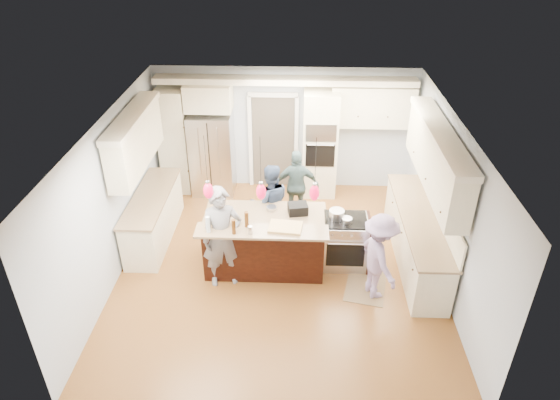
# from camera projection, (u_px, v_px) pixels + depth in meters

# --- Properties ---
(ground_plane) EXTENTS (6.00, 6.00, 0.00)m
(ground_plane) POSITION_uv_depth(u_px,v_px,m) (279.00, 266.00, 8.84)
(ground_plane) COLOR olive
(ground_plane) RESTS_ON ground
(room_shell) EXTENTS (5.54, 6.04, 2.72)m
(room_shell) POSITION_uv_depth(u_px,v_px,m) (279.00, 175.00, 7.91)
(room_shell) COLOR #B2BCC6
(room_shell) RESTS_ON ground
(refrigerator) EXTENTS (0.90, 0.70, 1.80)m
(refrigerator) POSITION_uv_depth(u_px,v_px,m) (212.00, 154.00, 10.70)
(refrigerator) COLOR #B7B7BC
(refrigerator) RESTS_ON ground
(oven_column) EXTENTS (0.72, 0.69, 2.30)m
(oven_column) POSITION_uv_depth(u_px,v_px,m) (320.00, 145.00, 10.52)
(oven_column) COLOR beige
(oven_column) RESTS_ON ground
(back_upper_cabinets) EXTENTS (5.30, 0.61, 2.54)m
(back_upper_cabinets) POSITION_uv_depth(u_px,v_px,m) (249.00, 119.00, 10.38)
(back_upper_cabinets) COLOR beige
(back_upper_cabinets) RESTS_ON ground
(right_counter_run) EXTENTS (0.64, 3.10, 2.51)m
(right_counter_run) POSITION_uv_depth(u_px,v_px,m) (423.00, 209.00, 8.48)
(right_counter_run) COLOR beige
(right_counter_run) RESTS_ON ground
(left_cabinets) EXTENTS (0.64, 2.30, 2.51)m
(left_cabinets) POSITION_uv_depth(u_px,v_px,m) (147.00, 189.00, 9.07)
(left_cabinets) COLOR beige
(left_cabinets) RESTS_ON ground
(kitchen_island) EXTENTS (2.10, 1.46, 1.12)m
(kitchen_island) POSITION_uv_depth(u_px,v_px,m) (265.00, 241.00, 8.67)
(kitchen_island) COLOR black
(kitchen_island) RESTS_ON ground
(island_range) EXTENTS (0.82, 0.71, 0.92)m
(island_range) POSITION_uv_depth(u_px,v_px,m) (346.00, 241.00, 8.70)
(island_range) COLOR #B7B7BC
(island_range) RESTS_ON ground
(pendant_lights) EXTENTS (1.75, 0.15, 1.03)m
(pendant_lights) POSITION_uv_depth(u_px,v_px,m) (261.00, 192.00, 7.49)
(pendant_lights) COLOR black
(pendant_lights) RESTS_ON ground
(person_bar_end) EXTENTS (0.75, 0.60, 1.80)m
(person_bar_end) POSITION_uv_depth(u_px,v_px,m) (222.00, 238.00, 8.03)
(person_bar_end) COLOR slate
(person_bar_end) RESTS_ON ground
(person_far_left) EXTENTS (0.86, 0.73, 1.55)m
(person_far_left) POSITION_uv_depth(u_px,v_px,m) (270.00, 203.00, 9.18)
(person_far_left) COLOR #30415F
(person_far_left) RESTS_ON ground
(person_far_right) EXTENTS (0.88, 0.38, 1.48)m
(person_far_right) POSITION_uv_depth(u_px,v_px,m) (297.00, 186.00, 9.83)
(person_far_right) COLOR #466162
(person_far_right) RESTS_ON ground
(person_range_side) EXTENTS (0.84, 1.10, 1.50)m
(person_range_side) POSITION_uv_depth(u_px,v_px,m) (379.00, 257.00, 7.84)
(person_range_side) COLOR #927AA4
(person_range_side) RESTS_ON ground
(floor_rug) EXTENTS (0.82, 1.05, 0.01)m
(floor_rug) POSITION_uv_depth(u_px,v_px,m) (366.00, 286.00, 8.37)
(floor_rug) COLOR olive
(floor_rug) RESTS_ON ground
(water_bottle) EXTENTS (0.08, 0.08, 0.28)m
(water_bottle) POSITION_uv_depth(u_px,v_px,m) (208.00, 225.00, 7.70)
(water_bottle) COLOR silver
(water_bottle) RESTS_ON kitchen_island
(beer_bottle_a) EXTENTS (0.09, 0.09, 0.26)m
(beer_bottle_a) POSITION_uv_depth(u_px,v_px,m) (223.00, 220.00, 7.83)
(beer_bottle_a) COLOR #47260C
(beer_bottle_a) RESTS_ON kitchen_island
(beer_bottle_b) EXTENTS (0.08, 0.08, 0.25)m
(beer_bottle_b) POSITION_uv_depth(u_px,v_px,m) (234.00, 227.00, 7.67)
(beer_bottle_b) COLOR #47260C
(beer_bottle_b) RESTS_ON kitchen_island
(beer_bottle_c) EXTENTS (0.08, 0.08, 0.27)m
(beer_bottle_c) POSITION_uv_depth(u_px,v_px,m) (247.00, 219.00, 7.84)
(beer_bottle_c) COLOR #47260C
(beer_bottle_c) RESTS_ON kitchen_island
(drink_can) EXTENTS (0.07, 0.07, 0.14)m
(drink_can) POSITION_uv_depth(u_px,v_px,m) (250.00, 230.00, 7.70)
(drink_can) COLOR #B7B7BC
(drink_can) RESTS_ON kitchen_island
(cutting_board) EXTENTS (0.55, 0.42, 0.04)m
(cutting_board) POSITION_uv_depth(u_px,v_px,m) (285.00, 227.00, 7.86)
(cutting_board) COLOR tan
(cutting_board) RESTS_ON kitchen_island
(pot_large) EXTENTS (0.26, 0.26, 0.15)m
(pot_large) POSITION_uv_depth(u_px,v_px,m) (337.00, 214.00, 8.45)
(pot_large) COLOR #B7B7BC
(pot_large) RESTS_ON island_range
(pot_small) EXTENTS (0.18, 0.18, 0.09)m
(pot_small) POSITION_uv_depth(u_px,v_px,m) (347.00, 220.00, 8.34)
(pot_small) COLOR #B7B7BC
(pot_small) RESTS_ON island_range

